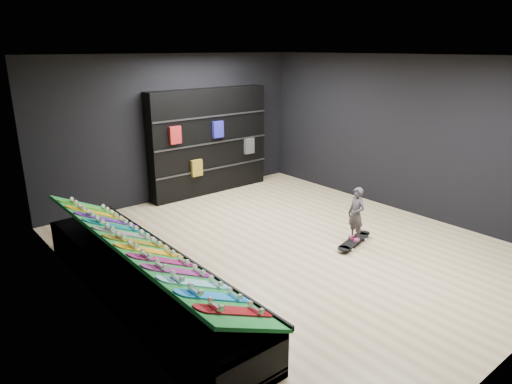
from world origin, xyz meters
TOP-DOWN VIEW (x-y plane):
  - floor at (0.00, 0.00)m, footprint 6.00×7.00m
  - ceiling at (0.00, 0.00)m, footprint 6.00×7.00m
  - wall_back at (0.00, 3.50)m, footprint 6.00×0.02m
  - wall_left at (-3.00, 0.00)m, footprint 0.02×7.00m
  - wall_right at (3.00, 0.00)m, footprint 0.02×7.00m
  - display_rack at (-2.55, 0.00)m, footprint 0.90×4.50m
  - turf_ramp at (-2.50, 0.00)m, footprint 0.92×4.50m
  - back_shelving at (0.73, 3.32)m, footprint 2.86×0.33m
  - floor_skateboard at (0.92, -0.63)m, footprint 1.00×0.46m
  - child at (0.92, -0.63)m, footprint 0.17×0.22m
  - display_board_0 at (-2.49, -1.90)m, footprint 0.93×0.22m
  - display_board_1 at (-2.49, -1.55)m, footprint 0.93×0.22m
  - display_board_2 at (-2.49, -1.21)m, footprint 0.93×0.22m
  - display_board_3 at (-2.49, -0.86)m, footprint 0.93×0.22m
  - display_board_4 at (-2.49, -0.52)m, footprint 0.93×0.22m
  - display_board_5 at (-2.49, -0.17)m, footprint 0.93×0.22m
  - display_board_6 at (-2.49, 0.17)m, footprint 0.93×0.22m
  - display_board_7 at (-2.49, 0.52)m, footprint 0.93×0.22m
  - display_board_8 at (-2.49, 0.86)m, footprint 0.93×0.22m
  - display_board_9 at (-2.49, 1.21)m, footprint 0.93×0.22m
  - display_board_10 at (-2.49, 1.55)m, footprint 0.93×0.22m
  - display_board_11 at (-2.49, 1.90)m, footprint 0.93×0.22m

SIDE VIEW (x-z plane):
  - floor at x=0.00m, z-range -0.01..0.01m
  - floor_skateboard at x=0.92m, z-range 0.01..0.10m
  - display_rack at x=-2.55m, z-range 0.00..0.50m
  - child at x=0.92m, z-range 0.09..0.63m
  - turf_ramp at x=-2.50m, z-range 0.48..0.94m
  - display_board_0 at x=-2.49m, z-range 0.49..0.99m
  - display_board_1 at x=-2.49m, z-range 0.49..0.99m
  - display_board_2 at x=-2.49m, z-range 0.49..0.99m
  - display_board_3 at x=-2.49m, z-range 0.49..0.99m
  - display_board_4 at x=-2.49m, z-range 0.49..0.99m
  - display_board_5 at x=-2.49m, z-range 0.49..0.99m
  - display_board_6 at x=-2.49m, z-range 0.49..0.99m
  - display_board_7 at x=-2.49m, z-range 0.49..0.99m
  - display_board_8 at x=-2.49m, z-range 0.49..0.99m
  - display_board_9 at x=-2.49m, z-range 0.49..0.99m
  - display_board_10 at x=-2.49m, z-range 0.49..0.99m
  - display_board_11 at x=-2.49m, z-range 0.49..0.99m
  - back_shelving at x=0.73m, z-range 0.00..2.28m
  - wall_back at x=0.00m, z-range 0.00..3.00m
  - wall_left at x=-3.00m, z-range 0.00..3.00m
  - wall_right at x=3.00m, z-range 0.00..3.00m
  - ceiling at x=0.00m, z-range 3.00..3.00m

